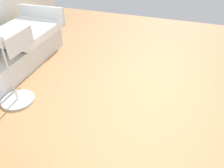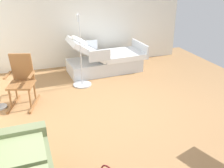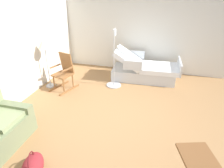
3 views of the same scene
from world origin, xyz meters
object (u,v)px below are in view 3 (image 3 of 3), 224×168
Objects in this scene: duffel_bag at (33,167)px; hospital_bed at (144,70)px; floor_lamp at (44,46)px; rocking_chair at (64,72)px; iv_pole at (114,78)px.

hospital_bed is at bearing -16.71° from duffel_bag.
floor_lamp is 2.31× the size of duffel_bag.
floor_lamp reaches higher than rocking_chair.
hospital_bed is at bearing -60.07° from rocking_chair.
duffel_bag is (-2.77, -1.40, -1.07)m from floor_lamp.
floor_lamp reaches higher than hospital_bed.
duffel_bag is (-4.03, 1.21, -0.16)m from hospital_bed.
hospital_bed is 3.04m from floor_lamp.
hospital_bed reaches higher than duffel_bag.
hospital_bed is 1.06m from iv_pole.
hospital_bed reaches higher than rocking_chair.
rocking_chair is at bearing 18.00° from duffel_bag.
iv_pole reaches higher than duffel_bag.
iv_pole reaches higher than hospital_bed.
floor_lamp is at bearing 107.15° from iv_pole.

